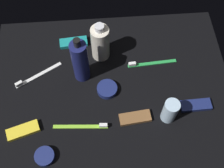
% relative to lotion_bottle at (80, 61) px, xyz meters
% --- Properties ---
extents(ground_plane, '(0.84, 0.64, 0.01)m').
position_rel_lotion_bottle_xyz_m(ground_plane, '(-0.10, 0.06, -0.10)').
color(ground_plane, black).
extents(lotion_bottle, '(0.06, 0.06, 0.21)m').
position_rel_lotion_bottle_xyz_m(lotion_bottle, '(0.00, 0.00, 0.00)').
color(lotion_bottle, navy).
rests_on(lotion_bottle, ground_plane).
extents(bodywash_bottle, '(0.06, 0.06, 0.16)m').
position_rel_lotion_bottle_xyz_m(bodywash_bottle, '(-0.07, -0.09, -0.02)').
color(bodywash_bottle, silver).
rests_on(bodywash_bottle, ground_plane).
extents(deodorant_stick, '(0.05, 0.05, 0.10)m').
position_rel_lotion_bottle_xyz_m(deodorant_stick, '(-0.28, 0.18, -0.04)').
color(deodorant_stick, silver).
rests_on(deodorant_stick, ground_plane).
extents(toothbrush_white, '(0.16, 0.10, 0.02)m').
position_rel_lotion_bottle_xyz_m(toothbrush_white, '(0.17, -0.01, -0.09)').
color(toothbrush_white, white).
rests_on(toothbrush_white, ground_plane).
extents(toothbrush_lime, '(0.18, 0.03, 0.02)m').
position_rel_lotion_bottle_xyz_m(toothbrush_lime, '(0.00, 0.20, -0.09)').
color(toothbrush_lime, '#8CD133').
rests_on(toothbrush_lime, ground_plane).
extents(toothbrush_green, '(0.18, 0.02, 0.02)m').
position_rel_lotion_bottle_xyz_m(toothbrush_green, '(-0.25, -0.03, -0.09)').
color(toothbrush_green, green).
rests_on(toothbrush_green, ground_plane).
extents(snack_bar_brown, '(0.11, 0.05, 0.01)m').
position_rel_lotion_bottle_xyz_m(snack_bar_brown, '(-0.17, 0.18, -0.09)').
color(snack_bar_brown, brown).
rests_on(snack_bar_brown, ground_plane).
extents(snack_bar_teal, '(0.11, 0.05, 0.01)m').
position_rel_lotion_bottle_xyz_m(snack_bar_teal, '(0.03, -0.14, -0.09)').
color(snack_bar_teal, teal).
rests_on(snack_bar_teal, ground_plane).
extents(snack_bar_yellow, '(0.11, 0.07, 0.01)m').
position_rel_lotion_bottle_xyz_m(snack_bar_yellow, '(0.20, 0.20, -0.09)').
color(snack_bar_yellow, yellow).
rests_on(snack_bar_yellow, ground_plane).
extents(snack_bar_navy, '(0.10, 0.04, 0.01)m').
position_rel_lotion_bottle_xyz_m(snack_bar_navy, '(-0.38, 0.15, -0.09)').
color(snack_bar_navy, navy).
rests_on(snack_bar_navy, ground_plane).
extents(cream_tin_left, '(0.06, 0.06, 0.02)m').
position_rel_lotion_bottle_xyz_m(cream_tin_left, '(0.12, 0.29, -0.08)').
color(cream_tin_left, navy).
rests_on(cream_tin_left, ground_plane).
extents(cream_tin_right, '(0.07, 0.07, 0.02)m').
position_rel_lotion_bottle_xyz_m(cream_tin_right, '(-0.08, 0.07, -0.08)').
color(cream_tin_right, navy).
rests_on(cream_tin_right, ground_plane).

